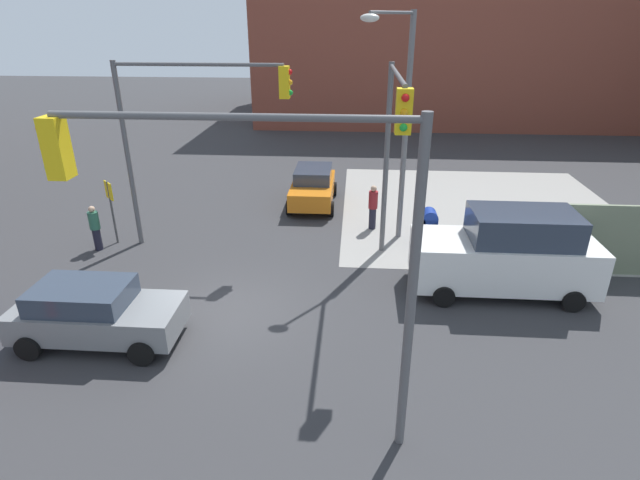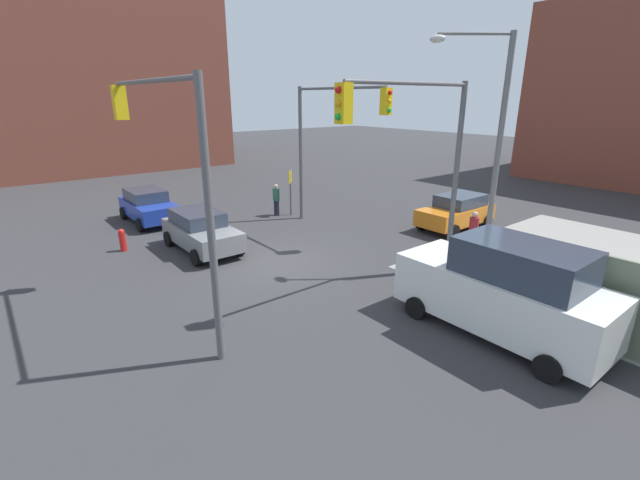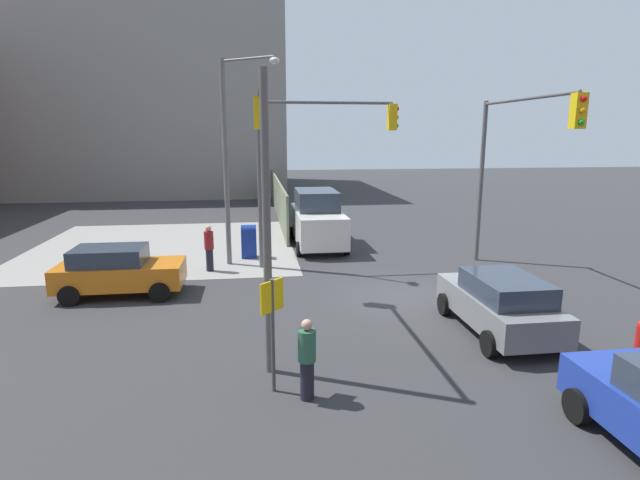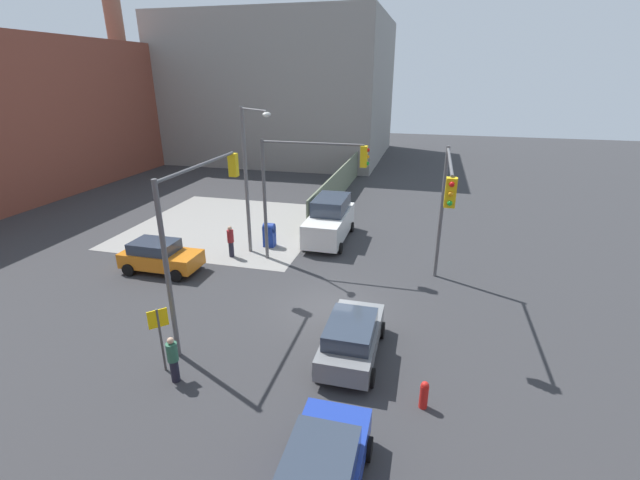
{
  "view_description": "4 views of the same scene",
  "coord_description": "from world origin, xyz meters",
  "px_view_note": "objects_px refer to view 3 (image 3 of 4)",
  "views": [
    {
      "loc": [
        3.46,
        -12.08,
        7.77
      ],
      "look_at": [
        2.43,
        2.03,
        1.43
      ],
      "focal_mm": 28.0,
      "sensor_mm": 36.0,
      "label": 1
    },
    {
      "loc": [
        12.98,
        -8.2,
        5.99
      ],
      "look_at": [
        2.32,
        0.3,
        1.44
      ],
      "focal_mm": 24.0,
      "sensor_mm": 36.0,
      "label": 2
    },
    {
      "loc": [
        -14.88,
        4.76,
        5.19
      ],
      "look_at": [
        2.05,
        2.48,
        1.57
      ],
      "focal_mm": 28.0,
      "sensor_mm": 36.0,
      "label": 3
    },
    {
      "loc": [
        -15.81,
        -3.71,
        9.54
      ],
      "look_at": [
        2.83,
        1.06,
        2.04
      ],
      "focal_mm": 24.0,
      "sensor_mm": 36.0,
      "label": 4
    }
  ],
  "objects_px": {
    "traffic_signal_nw_corner": "(263,156)",
    "coupe_orange": "(118,270)",
    "traffic_signal_se_corner": "(514,149)",
    "mailbox_blue": "(249,240)",
    "traffic_signal_ne_corner": "(314,149)",
    "street_lamp_corner": "(233,147)",
    "pedestrian_crossing": "(307,358)",
    "pedestrian_waiting": "(209,247)",
    "van_white_delivery": "(317,219)",
    "coupe_gray": "(500,303)"
  },
  "relations": [
    {
      "from": "traffic_signal_nw_corner",
      "to": "coupe_orange",
      "type": "height_order",
      "value": "traffic_signal_nw_corner"
    },
    {
      "from": "traffic_signal_se_corner",
      "to": "mailbox_blue",
      "type": "height_order",
      "value": "traffic_signal_se_corner"
    },
    {
      "from": "traffic_signal_ne_corner",
      "to": "traffic_signal_se_corner",
      "type": "bearing_deg",
      "value": -109.18
    },
    {
      "from": "traffic_signal_ne_corner",
      "to": "street_lamp_corner",
      "type": "height_order",
      "value": "street_lamp_corner"
    },
    {
      "from": "traffic_signal_nw_corner",
      "to": "pedestrian_crossing",
      "type": "relative_size",
      "value": 3.87
    },
    {
      "from": "mailbox_blue",
      "to": "pedestrian_waiting",
      "type": "xyz_separation_m",
      "value": [
        -2.0,
        1.5,
        0.18
      ]
    },
    {
      "from": "traffic_signal_ne_corner",
      "to": "coupe_orange",
      "type": "bearing_deg",
      "value": 113.09
    },
    {
      "from": "traffic_signal_ne_corner",
      "to": "mailbox_blue",
      "type": "bearing_deg",
      "value": 56.95
    },
    {
      "from": "coupe_orange",
      "to": "van_white_delivery",
      "type": "xyz_separation_m",
      "value": [
        6.5,
        -7.41,
        0.44
      ]
    },
    {
      "from": "traffic_signal_ne_corner",
      "to": "coupe_gray",
      "type": "relative_size",
      "value": 1.55
    },
    {
      "from": "coupe_orange",
      "to": "mailbox_blue",
      "type": "bearing_deg",
      "value": -42.42
    },
    {
      "from": "traffic_signal_se_corner",
      "to": "traffic_signal_ne_corner",
      "type": "xyz_separation_m",
      "value": [
        2.4,
        6.89,
        -0.04
      ]
    },
    {
      "from": "traffic_signal_nw_corner",
      "to": "traffic_signal_ne_corner",
      "type": "bearing_deg",
      "value": -17.49
    },
    {
      "from": "traffic_signal_ne_corner",
      "to": "pedestrian_waiting",
      "type": "distance_m",
      "value": 5.53
    },
    {
      "from": "van_white_delivery",
      "to": "pedestrian_waiting",
      "type": "relative_size",
      "value": 2.99
    },
    {
      "from": "pedestrian_crossing",
      "to": "mailbox_blue",
      "type": "bearing_deg",
      "value": -44.09
    },
    {
      "from": "traffic_signal_ne_corner",
      "to": "van_white_delivery",
      "type": "distance_m",
      "value": 4.95
    },
    {
      "from": "mailbox_blue",
      "to": "pedestrian_waiting",
      "type": "distance_m",
      "value": 2.51
    },
    {
      "from": "traffic_signal_ne_corner",
      "to": "coupe_orange",
      "type": "distance_m",
      "value": 8.33
    },
    {
      "from": "traffic_signal_nw_corner",
      "to": "mailbox_blue",
      "type": "xyz_separation_m",
      "value": [
        8.41,
        0.5,
        -3.9
      ]
    },
    {
      "from": "traffic_signal_nw_corner",
      "to": "van_white_delivery",
      "type": "xyz_separation_m",
      "value": [
        10.3,
        -2.7,
        -3.38
      ]
    },
    {
      "from": "pedestrian_waiting",
      "to": "traffic_signal_ne_corner",
      "type": "bearing_deg",
      "value": 18.25
    },
    {
      "from": "street_lamp_corner",
      "to": "pedestrian_waiting",
      "type": "relative_size",
      "value": 4.43
    },
    {
      "from": "traffic_signal_se_corner",
      "to": "pedestrian_waiting",
      "type": "height_order",
      "value": "traffic_signal_se_corner"
    },
    {
      "from": "street_lamp_corner",
      "to": "van_white_delivery",
      "type": "bearing_deg",
      "value": -49.98
    },
    {
      "from": "traffic_signal_se_corner",
      "to": "van_white_delivery",
      "type": "height_order",
      "value": "traffic_signal_se_corner"
    },
    {
      "from": "traffic_signal_ne_corner",
      "to": "coupe_orange",
      "type": "relative_size",
      "value": 1.63
    },
    {
      "from": "street_lamp_corner",
      "to": "traffic_signal_ne_corner",
      "type": "bearing_deg",
      "value": -98.69
    },
    {
      "from": "coupe_gray",
      "to": "pedestrian_waiting",
      "type": "bearing_deg",
      "value": 48.03
    },
    {
      "from": "traffic_signal_nw_corner",
      "to": "coupe_orange",
      "type": "distance_m",
      "value": 7.15
    },
    {
      "from": "traffic_signal_se_corner",
      "to": "traffic_signal_ne_corner",
      "type": "height_order",
      "value": "same"
    },
    {
      "from": "traffic_signal_se_corner",
      "to": "traffic_signal_ne_corner",
      "type": "bearing_deg",
      "value": 70.82
    },
    {
      "from": "traffic_signal_nw_corner",
      "to": "street_lamp_corner",
      "type": "bearing_deg",
      "value": 7.97
    },
    {
      "from": "coupe_gray",
      "to": "van_white_delivery",
      "type": "relative_size",
      "value": 0.78
    },
    {
      "from": "traffic_signal_nw_corner",
      "to": "pedestrian_waiting",
      "type": "xyz_separation_m",
      "value": [
        6.41,
        2.0,
        -3.72
      ]
    },
    {
      "from": "street_lamp_corner",
      "to": "mailbox_blue",
      "type": "height_order",
      "value": "street_lamp_corner"
    },
    {
      "from": "traffic_signal_nw_corner",
      "to": "coupe_gray",
      "type": "xyz_separation_m",
      "value": [
        -0.89,
        -6.12,
        -3.82
      ]
    },
    {
      "from": "coupe_orange",
      "to": "pedestrian_waiting",
      "type": "bearing_deg",
      "value": -46.1
    },
    {
      "from": "traffic_signal_se_corner",
      "to": "mailbox_blue",
      "type": "relative_size",
      "value": 4.55
    },
    {
      "from": "traffic_signal_se_corner",
      "to": "coupe_orange",
      "type": "distance_m",
      "value": 14.25
    },
    {
      "from": "traffic_signal_ne_corner",
      "to": "pedestrian_waiting",
      "type": "height_order",
      "value": "traffic_signal_ne_corner"
    },
    {
      "from": "mailbox_blue",
      "to": "coupe_orange",
      "type": "distance_m",
      "value": 6.24
    },
    {
      "from": "traffic_signal_ne_corner",
      "to": "mailbox_blue",
      "type": "height_order",
      "value": "traffic_signal_ne_corner"
    },
    {
      "from": "traffic_signal_se_corner",
      "to": "pedestrian_crossing",
      "type": "xyz_separation_m",
      "value": [
        -7.9,
        8.3,
        -3.8
      ]
    },
    {
      "from": "coupe_gray",
      "to": "traffic_signal_nw_corner",
      "type": "bearing_deg",
      "value": 81.69
    },
    {
      "from": "street_lamp_corner",
      "to": "pedestrian_crossing",
      "type": "distance_m",
      "value": 11.56
    },
    {
      "from": "coupe_orange",
      "to": "van_white_delivery",
      "type": "distance_m",
      "value": 9.87
    },
    {
      "from": "pedestrian_crossing",
      "to": "coupe_orange",
      "type": "bearing_deg",
      "value": -13.59
    },
    {
      "from": "van_white_delivery",
      "to": "pedestrian_crossing",
      "type": "height_order",
      "value": "van_white_delivery"
    },
    {
      "from": "traffic_signal_ne_corner",
      "to": "street_lamp_corner",
      "type": "bearing_deg",
      "value": 81.31
    }
  ]
}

